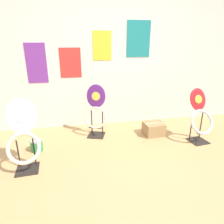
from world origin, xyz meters
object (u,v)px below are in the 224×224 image
object	(u,v)px
toilet_seat_display_purple_note	(96,113)
toilet_seat_display_white_plain	(23,140)
toilet_seat_display_crimson_swirl	(200,117)
paint_can	(37,145)
storage_box	(154,129)

from	to	relation	value
toilet_seat_display_purple_note	toilet_seat_display_white_plain	distance (m)	1.28
toilet_seat_display_crimson_swirl	paint_can	world-z (taller)	toilet_seat_display_crimson_swirl
toilet_seat_display_white_plain	paint_can	size ratio (longest dim) A/B	5.05
toilet_seat_display_white_plain	storage_box	bearing A→B (deg)	17.71
toilet_seat_display_crimson_swirl	toilet_seat_display_purple_note	bearing A→B (deg)	162.30
paint_can	toilet_seat_display_white_plain	bearing A→B (deg)	-96.53
toilet_seat_display_crimson_swirl	toilet_seat_display_white_plain	bearing A→B (deg)	-174.02
storage_box	toilet_seat_display_purple_note	bearing A→B (deg)	171.09
toilet_seat_display_purple_note	toilet_seat_display_white_plain	xyz separation A→B (m)	(-1.00, -0.80, 0.00)
paint_can	toilet_seat_display_crimson_swirl	bearing A→B (deg)	-3.74
toilet_seat_display_white_plain	storage_box	distance (m)	2.13
toilet_seat_display_white_plain	paint_can	distance (m)	0.55
toilet_seat_display_white_plain	toilet_seat_display_crimson_swirl	world-z (taller)	toilet_seat_display_white_plain
toilet_seat_display_purple_note	toilet_seat_display_crimson_swirl	xyz separation A→B (m)	(1.63, -0.52, -0.00)
toilet_seat_display_purple_note	toilet_seat_display_white_plain	size ratio (longest dim) A/B	0.98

